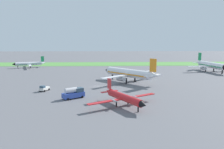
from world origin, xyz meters
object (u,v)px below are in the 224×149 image
(airplane_midfield_jet, at_px, (129,73))
(airplane_taxiing_turboprop, at_px, (29,64))
(fuel_truck_midfield, at_px, (74,93))
(airplane_parked_jet_far, at_px, (211,65))
(pushback_tug_near_gate, at_px, (44,88))
(airplane_foreground_turboprop, at_px, (124,97))

(airplane_midfield_jet, distance_m, airplane_taxiing_turboprop, 78.68)
(airplane_midfield_jet, bearing_deg, fuel_truck_midfield, 99.98)
(airplane_parked_jet_far, bearing_deg, pushback_tug_near_gate, -69.15)
(pushback_tug_near_gate, bearing_deg, airplane_foreground_turboprop, 75.45)
(airplane_taxiing_turboprop, bearing_deg, airplane_parked_jet_far, 147.19)
(airplane_foreground_turboprop, distance_m, pushback_tug_near_gate, 31.25)
(airplane_taxiing_turboprop, xyz_separation_m, airplane_foreground_turboprop, (53.06, -85.80, -0.34))
(airplane_parked_jet_far, relative_size, fuel_truck_midfield, 4.22)
(airplane_foreground_turboprop, height_order, pushback_tug_near_gate, airplane_foreground_turboprop)
(fuel_truck_midfield, bearing_deg, airplane_taxiing_turboprop, 81.79)
(airplane_midfield_jet, bearing_deg, airplane_foreground_turboprop, 128.89)
(airplane_midfield_jet, xyz_separation_m, pushback_tug_near_gate, (-30.55, -14.73, -2.84))
(airplane_taxiing_turboprop, bearing_deg, fuel_truck_midfield, 95.62)
(airplane_midfield_jet, xyz_separation_m, fuel_truck_midfield, (-19.20, -24.74, -2.17))
(airplane_parked_jet_far, distance_m, fuel_truck_midfield, 88.07)
(airplane_taxiing_turboprop, distance_m, airplane_foreground_turboprop, 100.88)
(airplane_taxiing_turboprop, relative_size, fuel_truck_midfield, 3.38)
(airplane_foreground_turboprop, xyz_separation_m, pushback_tug_near_gate, (-25.40, 18.14, -1.36))
(airplane_parked_jet_far, distance_m, pushback_tug_near_gate, 91.86)
(airplane_taxiing_turboprop, bearing_deg, airplane_midfield_jet, 116.67)
(airplane_parked_jet_far, height_order, airplane_taxiing_turboprop, airplane_parked_jet_far)
(airplane_midfield_jet, bearing_deg, pushback_tug_near_gate, 73.53)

